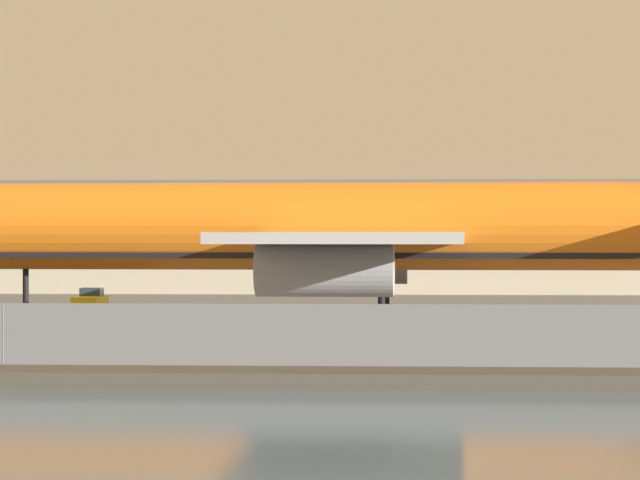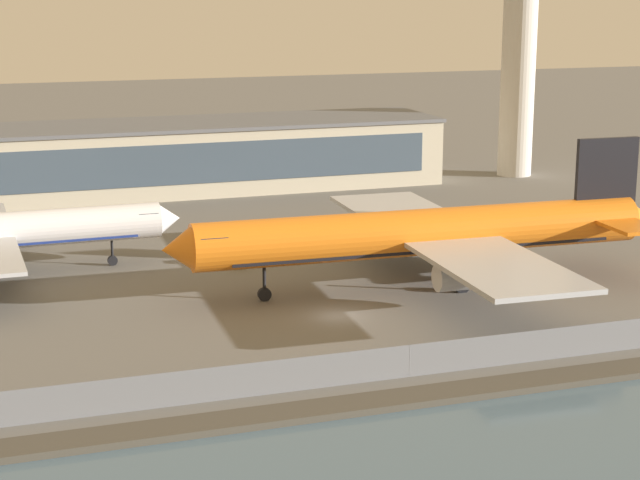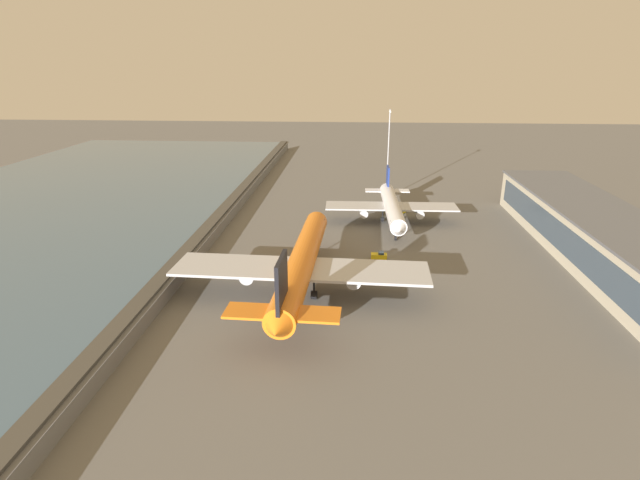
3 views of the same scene
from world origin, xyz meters
TOP-DOWN VIEW (x-y plane):
  - ground_plane at (0.00, 0.00)m, footprint 500.00×500.00m
  - perimeter_fence at (0.00, -16.00)m, footprint 280.00×0.10m
  - cargo_jet_orange at (11.60, 6.03)m, footprint 50.33×43.34m
  - baggage_tug at (-4.25, 20.10)m, footprint 1.73×3.26m
  - terminal_building at (-6.16, 64.19)m, footprint 85.76×17.11m

SIDE VIEW (x-z plane):
  - ground_plane at x=0.00m, z-range 0.00..0.00m
  - baggage_tug at x=-4.25m, z-range -0.09..1.71m
  - perimeter_fence at x=0.00m, z-range 0.00..2.53m
  - terminal_building at x=-6.16m, z-range 0.01..9.72m
  - cargo_jet_orange at x=11.60m, z-range -1.65..12.31m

